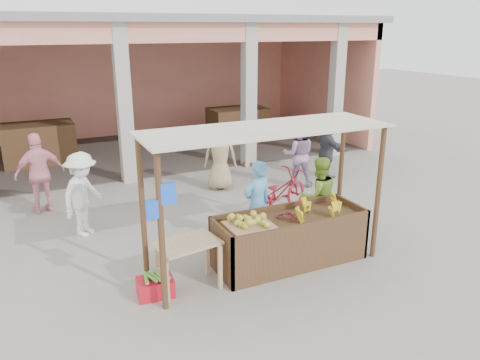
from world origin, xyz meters
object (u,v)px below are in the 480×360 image
red_crate (155,287)px  side_table (188,250)px  vendor_green (318,195)px  motorcycle (279,192)px  vendor_blue (257,201)px  fruit_stall (290,241)px

red_crate → side_table: bearing=8.5°
vendor_green → motorcycle: 1.33m
side_table → vendor_blue: size_ratio=0.59×
vendor_blue → motorcycle: 1.75m
fruit_stall → side_table: 1.86m
fruit_stall → vendor_green: size_ratio=1.57×
vendor_blue → red_crate: bearing=9.4°
fruit_stall → red_crate: bearing=-178.5°
side_table → red_crate: size_ratio=1.94×
vendor_blue → motorcycle: (1.18, 1.23, -0.39)m
fruit_stall → motorcycle: 2.25m
fruit_stall → vendor_green: bearing=35.0°
fruit_stall → red_crate: size_ratio=4.85×
fruit_stall → motorcycle: (0.96, 2.03, 0.08)m
fruit_stall → motorcycle: size_ratio=1.40×
fruit_stall → motorcycle: motorcycle is taller
side_table → motorcycle: bearing=26.9°
vendor_blue → fruit_stall: bearing=93.0°
red_crate → motorcycle: 3.96m
fruit_stall → vendor_green: (1.08, 0.75, 0.43)m
side_table → vendor_green: 3.03m
red_crate → motorcycle: bearing=37.8°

